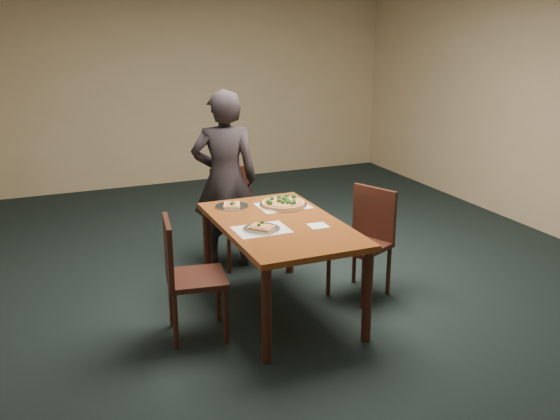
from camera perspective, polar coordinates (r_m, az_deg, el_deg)
name	(u,v)px	position (r m, az deg, el deg)	size (l,w,h in m)	color
ground	(309,286)	(5.53, 2.65, -6.99)	(8.00, 8.00, 0.00)	black
room_shell	(312,86)	(5.07, 2.92, 11.23)	(8.00, 8.00, 8.00)	tan
dining_table	(280,234)	(4.85, 0.00, -2.17)	(0.90, 1.50, 0.75)	#613013
chair_far	(236,210)	(5.93, -4.02, 0.01)	(0.44, 0.44, 0.91)	black
chair_left	(185,271)	(4.57, -8.64, -5.56)	(0.48, 0.48, 0.91)	black
chair_right	(365,235)	(5.28, 7.82, -2.32)	(0.55, 0.55, 0.91)	black
diner	(225,180)	(5.77, -5.05, 2.77)	(0.61, 0.40, 1.66)	black
placemat_main	(283,206)	(5.23, 0.30, 0.39)	(0.42, 0.32, 0.00)	white
placemat_near	(262,230)	(4.65, -1.70, -1.81)	(0.40, 0.30, 0.00)	white
pizza_pan	(283,203)	(5.23, 0.30, 0.64)	(0.40, 0.40, 0.07)	silver
slice_plate_near	(261,228)	(4.65, -1.71, -1.66)	(0.28, 0.28, 0.05)	silver
slice_plate_far	(232,206)	(5.22, -4.42, 0.40)	(0.28, 0.28, 0.06)	silver
napkin	(318,226)	(4.74, 3.51, -1.46)	(0.14, 0.14, 0.01)	white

